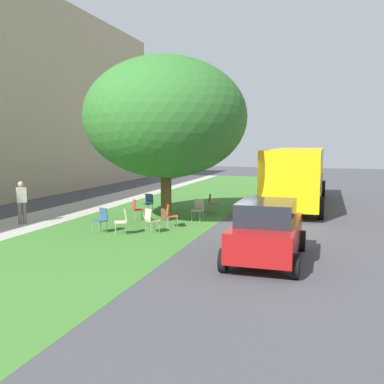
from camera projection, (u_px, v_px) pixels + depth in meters
ground at (222, 224)px, 16.94m from camera, size 80.00×80.00×0.00m
grass_verge at (147, 220)px, 17.90m from camera, size 48.00×6.00×0.01m
sidewalk_strip at (56, 214)px, 19.21m from camera, size 48.00×2.80×0.01m
street_tree at (166, 118)px, 17.31m from camera, size 6.57×6.57×6.63m
chair_0 at (151, 219)px, 15.21m from camera, size 0.58×0.58×0.88m
chair_1 at (170, 214)px, 16.21m from camera, size 0.55×0.56×0.88m
chair_2 at (101, 218)px, 15.29m from camera, size 0.55×0.54×0.88m
chair_3 at (148, 202)px, 19.48m from camera, size 0.48×0.48×0.88m
chair_4 at (137, 208)px, 17.59m from camera, size 0.59×0.59×0.88m
chair_5 at (122, 220)px, 14.97m from camera, size 0.57×0.57×0.88m
chair_6 at (212, 202)px, 19.51m from camera, size 0.54×0.55×0.88m
chair_7 at (198, 208)px, 17.61m from camera, size 0.46×0.46×0.88m
parked_car at (267, 230)px, 11.60m from camera, size 3.70×1.92×1.65m
school_bus at (297, 171)px, 21.94m from camera, size 10.40×2.80×2.88m
pedestrian_0 at (22, 201)px, 16.89m from camera, size 0.41×0.38×1.69m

